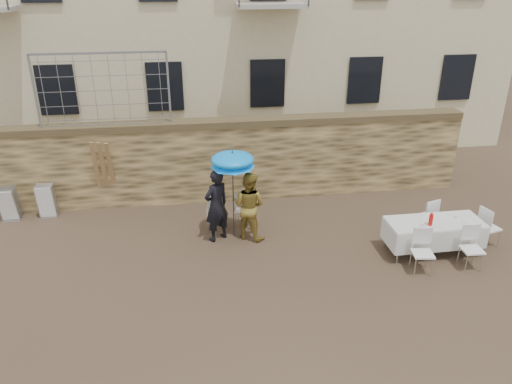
{
  "coord_description": "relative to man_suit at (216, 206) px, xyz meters",
  "views": [
    {
      "loc": [
        -1.02,
        -7.59,
        5.92
      ],
      "look_at": [
        0.4,
        2.2,
        1.4
      ],
      "focal_mm": 35.0,
      "sensor_mm": 36.0,
      "label": 1
    }
  ],
  "objects": [
    {
      "name": "chair_stack_left",
      "position": [
        -5.11,
        1.9,
        -0.42
      ],
      "size": [
        0.46,
        0.47,
        0.92
      ],
      "primitive_type": null,
      "color": "white",
      "rests_on": "ground"
    },
    {
      "name": "couple_chair_left",
      "position": [
        0.0,
        0.55,
        -0.4
      ],
      "size": [
        0.5,
        0.5,
        0.96
      ],
      "primitive_type": null,
      "rotation": [
        0.0,
        0.0,
        3.11
      ],
      "color": "white",
      "rests_on": "ground"
    },
    {
      "name": "soda_bottle",
      "position": [
        4.53,
        -1.41,
        0.02
      ],
      "size": [
        0.09,
        0.09,
        0.26
      ],
      "primitive_type": "cylinder",
      "color": "red",
      "rests_on": "banquet_table"
    },
    {
      "name": "umbrella",
      "position": [
        0.4,
        0.1,
        1.0
      ],
      "size": [
        1.02,
        1.02,
        2.0
      ],
      "color": "#3F3F44",
      "rests_on": "ground"
    },
    {
      "name": "table_chair_front_left",
      "position": [
        4.13,
        -2.01,
        -0.4
      ],
      "size": [
        0.54,
        0.54,
        0.96
      ],
      "primitive_type": null,
      "rotation": [
        0.0,
        0.0,
        -0.14
      ],
      "color": "white",
      "rests_on": "ground"
    },
    {
      "name": "stone_wall",
      "position": [
        0.44,
        2.29,
        0.22
      ],
      "size": [
        13.0,
        0.5,
        2.2
      ],
      "primitive_type": "cube",
      "color": "olive",
      "rests_on": "ground"
    },
    {
      "name": "chair_stack_right",
      "position": [
        -4.21,
        1.9,
        -0.42
      ],
      "size": [
        0.46,
        0.4,
        0.92
      ],
      "primitive_type": null,
      "color": "white",
      "rests_on": "ground"
    },
    {
      "name": "chain_link_fence",
      "position": [
        -2.56,
        2.29,
        2.22
      ],
      "size": [
        3.2,
        0.06,
        1.8
      ],
      "primitive_type": null,
      "color": "gray",
      "rests_on": "stone_wall"
    },
    {
      "name": "banquet_table",
      "position": [
        4.73,
        -1.26,
        -0.15
      ],
      "size": [
        2.1,
        0.85,
        0.78
      ],
      "color": "silver",
      "rests_on": "ground"
    },
    {
      "name": "wood_planks",
      "position": [
        -2.61,
        1.97,
        0.12
      ],
      "size": [
        0.7,
        0.2,
        2.0
      ],
      "primitive_type": null,
      "color": "#A37749",
      "rests_on": "ground"
    },
    {
      "name": "table_chair_side",
      "position": [
        6.13,
        -1.16,
        -0.4
      ],
      "size": [
        0.58,
        0.58,
        0.96
      ],
      "primitive_type": null,
      "rotation": [
        0.0,
        0.0,
        1.81
      ],
      "color": "white",
      "rests_on": "ground"
    },
    {
      "name": "man_suit",
      "position": [
        0.0,
        0.0,
        0.0
      ],
      "size": [
        0.77,
        0.71,
        1.77
      ],
      "primitive_type": "imported",
      "rotation": [
        0.0,
        0.0,
        3.72
      ],
      "color": "black",
      "rests_on": "ground"
    },
    {
      "name": "table_chair_back",
      "position": [
        4.93,
        -0.46,
        -0.4
      ],
      "size": [
        0.6,
        0.6,
        0.96
      ],
      "primitive_type": null,
      "rotation": [
        0.0,
        0.0,
        3.44
      ],
      "color": "white",
      "rests_on": "ground"
    },
    {
      "name": "ground",
      "position": [
        0.44,
        -2.71,
        -0.88
      ],
      "size": [
        80.0,
        80.0,
        0.0
      ],
      "primitive_type": "plane",
      "color": "brown",
      "rests_on": "ground"
    },
    {
      "name": "woman_dress",
      "position": [
        0.75,
        0.0,
        -0.06
      ],
      "size": [
        1.01,
        0.97,
        1.65
      ],
      "primitive_type": "imported",
      "rotation": [
        0.0,
        0.0,
        2.55
      ],
      "color": "gold",
      "rests_on": "ground"
    },
    {
      "name": "table_chair_front_right",
      "position": [
        5.23,
        -2.01,
        -0.4
      ],
      "size": [
        0.5,
        0.5,
        0.96
      ],
      "primitive_type": null,
      "rotation": [
        0.0,
        0.0,
        -0.04
      ],
      "color": "white",
      "rests_on": "ground"
    },
    {
      "name": "couple_chair_right",
      "position": [
        0.7,
        0.55,
        -0.4
      ],
      "size": [
        0.6,
        0.6,
        0.96
      ],
      "primitive_type": null,
      "rotation": [
        0.0,
        0.0,
        2.83
      ],
      "color": "white",
      "rests_on": "ground"
    }
  ]
}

